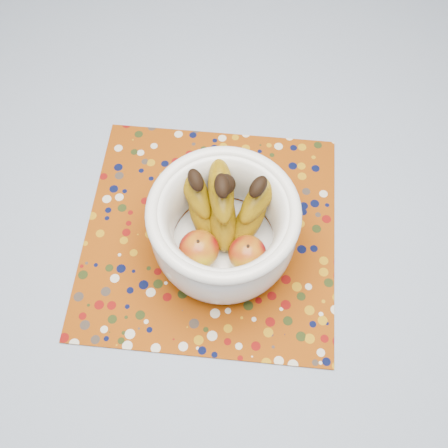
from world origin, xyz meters
TOP-DOWN VIEW (x-y plane):
  - table at (0.00, 0.00)m, footprint 1.20×1.20m
  - tablecloth at (0.00, 0.00)m, footprint 1.32×1.32m
  - placemat at (-0.03, -0.06)m, footprint 0.48×0.48m
  - fruit_bowl at (0.00, -0.08)m, footprint 0.26×0.25m

SIDE VIEW (x-z plane):
  - table at x=0.00m, z-range 0.30..1.05m
  - tablecloth at x=0.00m, z-range 0.75..0.76m
  - placemat at x=-0.03m, z-range 0.76..0.76m
  - fruit_bowl at x=0.00m, z-range 0.75..0.94m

